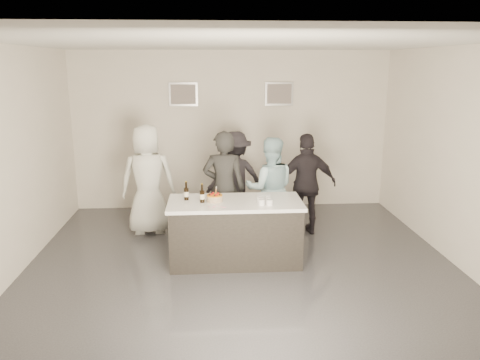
{
  "coord_description": "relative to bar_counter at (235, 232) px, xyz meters",
  "views": [
    {
      "loc": [
        -0.41,
        -5.91,
        2.75
      ],
      "look_at": [
        0.0,
        0.5,
        1.15
      ],
      "focal_mm": 35.0,
      "sensor_mm": 36.0,
      "label": 1
    }
  ],
  "objects": [
    {
      "name": "floor",
      "position": [
        0.08,
        -0.3,
        -0.45
      ],
      "size": [
        6.0,
        6.0,
        0.0
      ],
      "primitive_type": "plane",
      "color": "#3D3D42",
      "rests_on": "ground"
    },
    {
      "name": "ceiling",
      "position": [
        0.08,
        -0.3,
        2.55
      ],
      "size": [
        6.0,
        6.0,
        0.0
      ],
      "primitive_type": "plane",
      "rotation": [
        3.14,
        0.0,
        0.0
      ],
      "color": "white"
    },
    {
      "name": "wall_back",
      "position": [
        0.08,
        2.7,
        1.05
      ],
      "size": [
        6.0,
        0.04,
        3.0
      ],
      "primitive_type": "cube",
      "color": "silver",
      "rests_on": "ground"
    },
    {
      "name": "wall_front",
      "position": [
        0.08,
        -3.3,
        1.05
      ],
      "size": [
        6.0,
        0.04,
        3.0
      ],
      "primitive_type": "cube",
      "color": "silver",
      "rests_on": "ground"
    },
    {
      "name": "wall_left",
      "position": [
        -2.92,
        -0.3,
        1.05
      ],
      "size": [
        0.04,
        6.0,
        3.0
      ],
      "primitive_type": "cube",
      "color": "silver",
      "rests_on": "ground"
    },
    {
      "name": "wall_right",
      "position": [
        3.08,
        -0.3,
        1.05
      ],
      "size": [
        0.04,
        6.0,
        3.0
      ],
      "primitive_type": "cube",
      "color": "silver",
      "rests_on": "ground"
    },
    {
      "name": "picture_left",
      "position": [
        -0.82,
        2.67,
        1.75
      ],
      "size": [
        0.54,
        0.04,
        0.44
      ],
      "primitive_type": "cube",
      "color": "#B2B2B7",
      "rests_on": "wall_back"
    },
    {
      "name": "picture_right",
      "position": [
        0.98,
        2.67,
        1.75
      ],
      "size": [
        0.54,
        0.04,
        0.44
      ],
      "primitive_type": "cube",
      "color": "#B2B2B7",
      "rests_on": "wall_back"
    },
    {
      "name": "bar_counter",
      "position": [
        0.0,
        0.0,
        0.0
      ],
      "size": [
        1.86,
        0.86,
        0.9
      ],
      "primitive_type": "cube",
      "color": "white",
      "rests_on": "ground"
    },
    {
      "name": "cake",
      "position": [
        -0.28,
        0.01,
        0.49
      ],
      "size": [
        0.22,
        0.22,
        0.08
      ],
      "primitive_type": "cylinder",
      "color": "orange",
      "rests_on": "bar_counter"
    },
    {
      "name": "beer_bottle_a",
      "position": [
        -0.68,
        0.1,
        0.58
      ],
      "size": [
        0.07,
        0.07,
        0.26
      ],
      "primitive_type": "cylinder",
      "color": "black",
      "rests_on": "bar_counter"
    },
    {
      "name": "beer_bottle_b",
      "position": [
        -0.45,
        -0.04,
        0.58
      ],
      "size": [
        0.07,
        0.07,
        0.26
      ],
      "primitive_type": "cylinder",
      "color": "black",
      "rests_on": "bar_counter"
    },
    {
      "name": "tumbler_cluster",
      "position": [
        0.4,
        -0.12,
        0.49
      ],
      "size": [
        0.19,
        0.3,
        0.08
      ],
      "primitive_type": "cube",
      "color": "gold",
      "rests_on": "bar_counter"
    },
    {
      "name": "candles",
      "position": [
        -0.26,
        -0.27,
        0.45
      ],
      "size": [
        0.24,
        0.08,
        0.01
      ],
      "primitive_type": "cube",
      "color": "pink",
      "rests_on": "bar_counter"
    },
    {
      "name": "person_main_black",
      "position": [
        -0.13,
        0.72,
        0.44
      ],
      "size": [
        0.69,
        0.49,
        1.78
      ],
      "primitive_type": "imported",
      "rotation": [
        0.0,
        0.0,
        3.05
      ],
      "color": "#252525",
      "rests_on": "ground"
    },
    {
      "name": "person_main_blue",
      "position": [
        0.6,
        0.9,
        0.37
      ],
      "size": [
        0.84,
        0.67,
        1.65
      ],
      "primitive_type": "imported",
      "rotation": [
        0.0,
        0.0,
        3.08
      ],
      "color": "#B3DEEB",
      "rests_on": "ground"
    },
    {
      "name": "person_guest_left",
      "position": [
        -1.36,
        1.29,
        0.46
      ],
      "size": [
        0.92,
        0.63,
        1.82
      ],
      "primitive_type": "imported",
      "rotation": [
        0.0,
        0.0,
        3.21
      ],
      "color": "white",
      "rests_on": "ground"
    },
    {
      "name": "person_guest_right",
      "position": [
        1.23,
        1.08,
        0.39
      ],
      "size": [
        1.01,
        0.47,
        1.67
      ],
      "primitive_type": "imported",
      "rotation": [
        0.0,
        0.0,
        3.2
      ],
      "color": "black",
      "rests_on": "ground"
    },
    {
      "name": "person_guest_back",
      "position": [
        0.1,
        1.8,
        0.36
      ],
      "size": [
        1.17,
        0.87,
        1.61
      ],
      "primitive_type": "imported",
      "rotation": [
        0.0,
        0.0,
        3.42
      ],
      "color": "#252229",
      "rests_on": "ground"
    }
  ]
}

